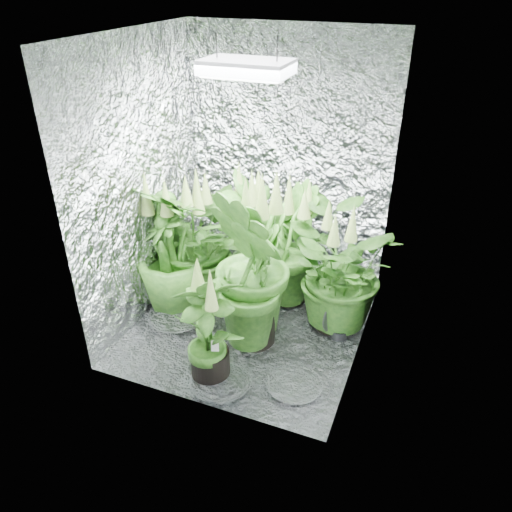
{
  "coord_description": "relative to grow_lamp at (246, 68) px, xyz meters",
  "views": [
    {
      "loc": [
        1.13,
        -2.7,
        2.32
      ],
      "look_at": [
        0.06,
        0.0,
        0.62
      ],
      "focal_mm": 35.0,
      "sensor_mm": 36.0,
      "label": 1
    }
  ],
  "objects": [
    {
      "name": "plant_b",
      "position": [
        -0.19,
        0.46,
        -1.34
      ],
      "size": [
        0.69,
        0.69,
        1.06
      ],
      "rotation": [
        0.0,
        0.0,
        1.1
      ],
      "color": "black",
      "rests_on": "ground"
    },
    {
      "name": "circulation_fan",
      "position": [
        0.62,
        0.14,
        -1.69
      ],
      "size": [
        0.17,
        0.26,
        0.32
      ],
      "rotation": [
        0.0,
        0.0,
        -0.38
      ],
      "color": "black",
      "rests_on": "ground"
    },
    {
      "name": "walls",
      "position": [
        0.0,
        0.0,
        -0.83
      ],
      "size": [
        1.62,
        1.62,
        2.0
      ],
      "color": "silver",
      "rests_on": "ground"
    },
    {
      "name": "plant_d",
      "position": [
        -0.64,
        0.04,
        -1.33
      ],
      "size": [
        0.68,
        0.68,
        1.09
      ],
      "rotation": [
        0.0,
        0.0,
        2.87
      ],
      "color": "black",
      "rests_on": "ground"
    },
    {
      "name": "ground",
      "position": [
        0.0,
        0.0,
        -1.83
      ],
      "size": [
        1.6,
        1.6,
        0.0
      ],
      "primitive_type": "plane",
      "color": "silver",
      "rests_on": "ground"
    },
    {
      "name": "plant_label",
      "position": [
        0.02,
        -0.6,
        -1.53
      ],
      "size": [
        0.05,
        0.04,
        0.07
      ],
      "primitive_type": "cube",
      "rotation": [
        -0.21,
        0.0,
        0.37
      ],
      "color": "white",
      "rests_on": "plant_f"
    },
    {
      "name": "plant_c",
      "position": [
        0.15,
        0.47,
        -1.36
      ],
      "size": [
        0.61,
        0.61,
        1.03
      ],
      "rotation": [
        0.0,
        0.0,
        1.8
      ],
      "color": "black",
      "rests_on": "ground"
    },
    {
      "name": "grow_lamp",
      "position": [
        0.0,
        0.0,
        0.0
      ],
      "size": [
        0.5,
        0.3,
        0.22
      ],
      "color": "gray",
      "rests_on": "ceiling"
    },
    {
      "name": "ceiling",
      "position": [
        0.0,
        0.0,
        0.17
      ],
      "size": [
        1.6,
        1.6,
        0.01
      ],
      "primitive_type": "cube",
      "color": "silver",
      "rests_on": "walls"
    },
    {
      "name": "plant_e",
      "position": [
        0.57,
        0.25,
        -1.37
      ],
      "size": [
        0.81,
        0.81,
        0.98
      ],
      "rotation": [
        0.0,
        0.0,
        3.13
      ],
      "color": "black",
      "rests_on": "ground"
    },
    {
      "name": "plant_a",
      "position": [
        -0.53,
        0.27,
        -1.34
      ],
      "size": [
        1.07,
        1.07,
        1.04
      ],
      "rotation": [
        0.0,
        0.0,
        5.96
      ],
      "color": "black",
      "rests_on": "ground"
    },
    {
      "name": "plant_f",
      "position": [
        -0.03,
        -0.57,
        -1.42
      ],
      "size": [
        0.59,
        0.59,
        0.89
      ],
      "rotation": [
        0.0,
        0.0,
        3.75
      ],
      "color": "black",
      "rests_on": "ground"
    },
    {
      "name": "plant_g",
      "position": [
        0.09,
        -0.12,
        -1.24
      ],
      "size": [
        0.88,
        0.88,
        1.26
      ],
      "rotation": [
        0.0,
        0.0,
        5.27
      ],
      "color": "black",
      "rests_on": "ground"
    }
  ]
}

